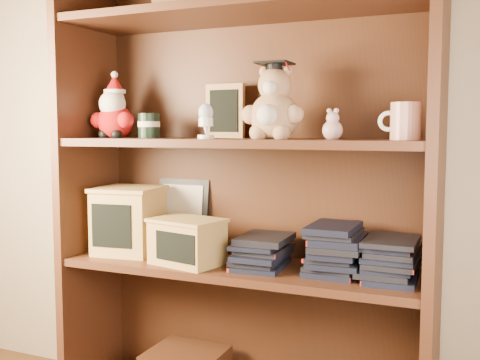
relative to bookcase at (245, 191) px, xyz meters
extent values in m
cube|color=tan|center=(-0.13, 0.14, 0.47)|extent=(3.00, 0.04, 2.50)
cube|color=#462414|center=(-0.58, -0.05, 0.02)|extent=(0.03, 0.35, 1.60)
cube|color=#462414|center=(0.59, -0.05, 0.02)|extent=(0.03, 0.35, 1.60)
cube|color=#412111|center=(0.00, 0.11, 0.02)|extent=(1.20, 0.02, 1.60)
cube|color=#462414|center=(0.00, -0.05, 0.56)|extent=(1.14, 0.33, 0.02)
cube|color=#462414|center=(0.00, -0.05, -0.24)|extent=(1.14, 0.33, 0.02)
cube|color=#462414|center=(0.00, -0.05, 0.16)|extent=(1.14, 0.33, 0.02)
sphere|color=#A50F0F|center=(-0.47, -0.05, 0.23)|extent=(0.12, 0.12, 0.12)
sphere|color=#A50F0F|center=(-0.52, -0.07, 0.23)|extent=(0.06, 0.06, 0.06)
sphere|color=#A50F0F|center=(-0.41, -0.07, 0.23)|extent=(0.06, 0.06, 0.06)
sphere|color=black|center=(-0.49, -0.08, 0.18)|extent=(0.04, 0.04, 0.04)
sphere|color=black|center=(-0.44, -0.08, 0.18)|extent=(0.04, 0.04, 0.04)
sphere|color=white|center=(-0.47, -0.07, 0.29)|extent=(0.09, 0.09, 0.09)
sphere|color=#D8B293|center=(-0.47, -0.05, 0.31)|extent=(0.06, 0.06, 0.06)
cone|color=#A50F0F|center=(-0.47, -0.05, 0.36)|extent=(0.07, 0.07, 0.06)
sphere|color=white|center=(-0.47, -0.05, 0.39)|extent=(0.02, 0.02, 0.02)
cylinder|color=white|center=(-0.47, -0.05, 0.33)|extent=(0.07, 0.07, 0.01)
cylinder|color=black|center=(-0.33, -0.05, 0.21)|extent=(0.07, 0.07, 0.08)
cylinder|color=beige|center=(-0.33, -0.05, 0.22)|extent=(0.07, 0.07, 0.02)
cube|color=#9E7547|center=(-0.10, 0.06, 0.26)|extent=(0.14, 0.03, 0.18)
cube|color=black|center=(-0.10, 0.05, 0.26)|extent=(0.11, 0.01, 0.14)
cube|color=#9E7547|center=(-0.10, 0.09, 0.19)|extent=(0.06, 0.06, 0.01)
cylinder|color=white|center=(-0.08, -0.13, 0.18)|extent=(0.05, 0.05, 0.01)
cone|color=white|center=(-0.08, -0.13, 0.20)|extent=(0.02, 0.02, 0.04)
cylinder|color=white|center=(-0.08, -0.13, 0.22)|extent=(0.05, 0.05, 0.03)
ellipsoid|color=silver|center=(-0.08, -0.13, 0.25)|extent=(0.05, 0.05, 0.06)
sphere|color=tan|center=(0.12, -0.05, 0.24)|extent=(0.15, 0.15, 0.15)
sphere|color=white|center=(0.12, -0.11, 0.24)|extent=(0.06, 0.06, 0.06)
sphere|color=tan|center=(0.05, -0.07, 0.25)|extent=(0.06, 0.06, 0.06)
sphere|color=tan|center=(0.19, -0.07, 0.25)|extent=(0.06, 0.06, 0.06)
sphere|color=tan|center=(0.08, -0.09, 0.19)|extent=(0.05, 0.05, 0.05)
sphere|color=tan|center=(0.15, -0.09, 0.19)|extent=(0.05, 0.05, 0.05)
sphere|color=tan|center=(0.12, -0.05, 0.33)|extent=(0.10, 0.10, 0.10)
sphere|color=white|center=(0.12, -0.09, 0.32)|extent=(0.04, 0.04, 0.04)
sphere|color=tan|center=(0.08, -0.04, 0.38)|extent=(0.03, 0.03, 0.03)
sphere|color=tan|center=(0.15, -0.04, 0.38)|extent=(0.03, 0.03, 0.03)
cylinder|color=black|center=(0.12, -0.05, 0.39)|extent=(0.05, 0.05, 0.02)
cube|color=black|center=(0.12, -0.05, 0.40)|extent=(0.10, 0.10, 0.01)
cylinder|color=#A50F0F|center=(0.16, -0.07, 0.39)|extent=(0.00, 0.05, 0.03)
sphere|color=#CB9E9D|center=(0.30, -0.05, 0.20)|extent=(0.06, 0.06, 0.06)
sphere|color=#CB9E9D|center=(0.30, -0.05, 0.23)|extent=(0.04, 0.04, 0.04)
sphere|color=#CB9E9D|center=(0.29, -0.05, 0.25)|extent=(0.01, 0.01, 0.01)
sphere|color=#CB9E9D|center=(0.31, -0.05, 0.25)|extent=(0.01, 0.01, 0.01)
cylinder|color=silver|center=(0.50, -0.05, 0.22)|extent=(0.08, 0.08, 0.10)
torus|color=white|center=(0.46, -0.05, 0.22)|extent=(0.06, 0.01, 0.06)
cube|color=black|center=(-0.28, 0.09, -0.10)|extent=(0.20, 0.05, 0.25)
cube|color=beige|center=(-0.28, 0.08, -0.10)|extent=(0.16, 0.03, 0.21)
cube|color=tan|center=(-0.42, -0.05, -0.12)|extent=(0.22, 0.22, 0.22)
cube|color=black|center=(-0.42, -0.15, -0.12)|extent=(0.14, 0.02, 0.14)
cube|color=tan|center=(-0.42, -0.05, 0.00)|extent=(0.23, 0.23, 0.01)
cube|color=tan|center=(-0.15, -0.12, -0.16)|extent=(0.24, 0.19, 0.14)
cube|color=black|center=(-0.15, -0.19, -0.16)|extent=(0.16, 0.04, 0.09)
cube|color=tan|center=(-0.15, -0.12, -0.09)|extent=(0.25, 0.21, 0.01)
cube|color=black|center=(0.07, -0.05, -0.22)|extent=(0.14, 0.20, 0.02)
cube|color=black|center=(0.07, -0.05, -0.20)|extent=(0.14, 0.20, 0.02)
cube|color=black|center=(0.07, -0.05, -0.19)|extent=(0.14, 0.20, 0.02)
cube|color=black|center=(0.07, -0.05, -0.17)|extent=(0.14, 0.20, 0.02)
cube|color=black|center=(0.07, -0.05, -0.16)|extent=(0.14, 0.20, 0.02)
cube|color=black|center=(0.07, -0.05, -0.14)|extent=(0.14, 0.20, 0.02)
cube|color=black|center=(0.31, -0.05, -0.22)|extent=(0.14, 0.20, 0.02)
cube|color=black|center=(0.31, -0.05, -0.20)|extent=(0.14, 0.20, 0.02)
cube|color=black|center=(0.31, -0.05, -0.19)|extent=(0.14, 0.20, 0.02)
cube|color=black|center=(0.31, -0.05, -0.17)|extent=(0.14, 0.20, 0.02)
cube|color=black|center=(0.31, -0.05, -0.16)|extent=(0.14, 0.20, 0.02)
cube|color=black|center=(0.31, -0.05, -0.14)|extent=(0.14, 0.20, 0.02)
cube|color=black|center=(0.31, -0.05, -0.12)|extent=(0.14, 0.20, 0.02)
cube|color=black|center=(0.31, -0.05, -0.11)|extent=(0.14, 0.20, 0.02)
cube|color=black|center=(0.31, -0.05, -0.09)|extent=(0.14, 0.20, 0.02)
cube|color=black|center=(0.47, -0.05, -0.22)|extent=(0.14, 0.20, 0.02)
cube|color=black|center=(0.47, -0.05, -0.20)|extent=(0.14, 0.20, 0.02)
cube|color=black|center=(0.47, -0.05, -0.19)|extent=(0.14, 0.20, 0.02)
cube|color=black|center=(0.47, -0.05, -0.17)|extent=(0.14, 0.20, 0.02)
cube|color=black|center=(0.47, -0.05, -0.16)|extent=(0.14, 0.20, 0.02)
cube|color=black|center=(0.47, -0.05, -0.14)|extent=(0.14, 0.20, 0.02)
cube|color=black|center=(0.47, -0.05, -0.12)|extent=(0.14, 0.20, 0.02)
cube|color=black|center=(0.47, -0.05, -0.11)|extent=(0.14, 0.20, 0.02)
camera|label=1|loc=(0.70, -1.67, 0.20)|focal=42.00mm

